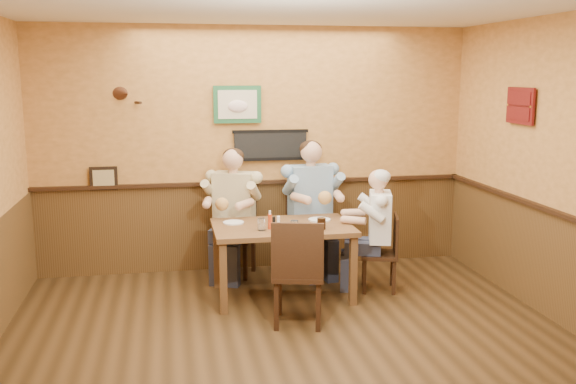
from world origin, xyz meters
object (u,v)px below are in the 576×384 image
dining_table (282,234)px  diner_white_elder (379,237)px  chair_back_left (235,236)px  salt_shaker (278,220)px  cola_tumbler (321,224)px  chair_back_right (310,231)px  water_glass_mid (294,226)px  diner_tan_shirt (234,219)px  pepper_shaker (274,221)px  hot_sauce_bottle (270,221)px  chair_right_end (379,253)px  diner_blue_polo (310,214)px  water_glass_left (261,224)px  chair_near_side (298,271)px

dining_table → diner_white_elder: bearing=0.1°
dining_table → chair_back_left: 0.91m
salt_shaker → cola_tumbler: bearing=-36.2°
chair_back_right → water_glass_mid: (-0.39, -1.05, 0.33)m
chair_back_left → salt_shaker: (0.37, -0.74, 0.34)m
water_glass_mid → diner_tan_shirt: bearing=113.3°
diner_white_elder → pepper_shaker: size_ratio=14.45×
hot_sauce_bottle → pepper_shaker: size_ratio=2.09×
chair_back_right → diner_white_elder: bearing=-59.5°
dining_table → chair_right_end: size_ratio=1.73×
hot_sauce_bottle → pepper_shaker: 0.20m
cola_tumbler → pepper_shaker: 0.51m
chair_right_end → diner_white_elder: size_ratio=0.70×
cola_tumbler → hot_sauce_bottle: size_ratio=0.67×
diner_white_elder → diner_tan_shirt: bearing=-102.7°
chair_back_right → cola_tumbler: 1.04m
dining_table → diner_white_elder: size_ratio=1.21×
diner_tan_shirt → diner_white_elder: 1.65m
diner_blue_polo → water_glass_left: size_ratio=11.39×
chair_near_side → water_glass_left: chair_near_side is taller
diner_white_elder → water_glass_mid: (-0.97, -0.30, 0.23)m
chair_back_right → salt_shaker: bearing=-131.9°
chair_back_right → chair_right_end: (0.58, -0.75, -0.07)m
cola_tumbler → hot_sauce_bottle: (-0.50, 0.10, 0.03)m
cola_tumbler → diner_blue_polo: bearing=83.9°
chair_near_side → diner_white_elder: 1.27m
diner_blue_polo → diner_white_elder: 0.95m
chair_near_side → salt_shaker: chair_near_side is taller
chair_near_side → diner_tan_shirt: bearing=-60.5°
dining_table → diner_white_elder: 1.04m
chair_back_right → hot_sauce_bottle: size_ratio=5.73×
chair_right_end → salt_shaker: bearing=-76.4°
water_glass_mid → chair_back_right: bearing=69.6°
chair_back_left → diner_tan_shirt: (0.00, 0.00, 0.20)m
pepper_shaker → chair_back_right: bearing=52.8°
chair_right_end → chair_back_right: bearing=-126.2°
water_glass_mid → hot_sauce_bottle: (-0.21, 0.17, 0.03)m
diner_tan_shirt → salt_shaker: size_ratio=15.35×
dining_table → diner_blue_polo: size_ratio=1.02×
hot_sauce_bottle → pepper_shaker: hot_sauce_bottle is taller
chair_back_right → water_glass_mid: 1.17m
salt_shaker → pepper_shaker: 0.05m
diner_tan_shirt → diner_blue_polo: bearing=20.1°
hot_sauce_bottle → chair_back_left: bearing=105.6°
chair_near_side → pepper_shaker: (-0.09, 0.80, 0.29)m
diner_blue_polo → cola_tumbler: size_ratio=12.23×
chair_back_right → water_glass_left: bearing=-134.2°
chair_back_left → chair_back_right: bearing=20.1°
chair_right_end → diner_white_elder: diner_white_elder is taller
chair_back_right → cola_tumbler: (-0.10, -0.98, 0.33)m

